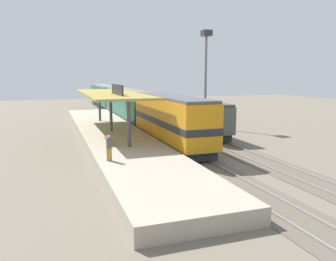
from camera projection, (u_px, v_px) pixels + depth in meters
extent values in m
plane|color=#706656|center=(173.00, 136.00, 36.18)|extent=(120.00, 120.00, 0.00)
cube|color=#5F5649|center=(155.00, 137.00, 35.53)|extent=(3.20, 110.00, 0.04)
cube|color=gray|center=(149.00, 137.00, 35.28)|extent=(0.10, 110.00, 0.16)
cube|color=gray|center=(162.00, 136.00, 35.75)|extent=(0.10, 110.00, 0.16)
cube|color=#5F5649|center=(196.00, 134.00, 37.02)|extent=(3.20, 110.00, 0.04)
cube|color=gray|center=(189.00, 134.00, 36.78)|extent=(0.10, 110.00, 0.16)
cube|color=gray|center=(202.00, 133.00, 37.24)|extent=(0.10, 110.00, 0.16)
cube|color=#A89E89|center=(112.00, 135.00, 33.96)|extent=(6.00, 44.00, 0.90)
cylinder|color=#47474C|center=(129.00, 124.00, 26.14)|extent=(0.28, 0.28, 3.60)
cylinder|color=#47474C|center=(111.00, 113.00, 33.60)|extent=(0.28, 0.28, 3.60)
cylinder|color=#47474C|center=(100.00, 106.00, 41.05)|extent=(0.28, 0.28, 3.60)
cube|color=#A38E3D|center=(110.00, 94.00, 33.29)|extent=(5.20, 18.00, 0.20)
cube|color=black|center=(117.00, 90.00, 29.84)|extent=(0.12, 4.80, 0.90)
cylinder|color=#333338|center=(110.00, 143.00, 26.64)|extent=(0.07, 0.07, 0.42)
cylinder|color=#333338|center=(107.00, 140.00, 27.85)|extent=(0.07, 0.07, 0.42)
cube|color=brown|center=(108.00, 139.00, 27.20)|extent=(0.44, 1.70, 0.08)
cube|color=#28282D|center=(171.00, 140.00, 30.99)|extent=(2.60, 13.60, 0.70)
cube|color=orange|center=(171.00, 118.00, 30.64)|extent=(2.90, 14.40, 3.50)
cube|color=#515156|center=(171.00, 97.00, 30.34)|extent=(2.78, 14.11, 0.24)
cube|color=#282828|center=(171.00, 120.00, 30.69)|extent=(2.93, 14.43, 0.56)
cube|color=#28282D|center=(128.00, 117.00, 47.76)|extent=(2.60, 19.20, 0.70)
cube|color=#2D6B56|center=(128.00, 103.00, 47.43)|extent=(2.90, 20.00, 3.30)
cube|color=slate|center=(127.00, 90.00, 47.14)|extent=(2.78, 19.60, 0.24)
cube|color=#28282D|center=(105.00, 105.00, 67.14)|extent=(2.60, 19.20, 0.70)
cube|color=#2D6B56|center=(105.00, 95.00, 66.81)|extent=(2.90, 20.00, 3.30)
cube|color=slate|center=(104.00, 86.00, 66.52)|extent=(2.78, 19.60, 0.24)
cube|color=#28282D|center=(196.00, 130.00, 36.85)|extent=(2.50, 11.20, 0.70)
cube|color=#4C564C|center=(196.00, 115.00, 36.59)|extent=(2.80, 12.00, 2.60)
cube|color=#3D453D|center=(196.00, 102.00, 36.36)|extent=(2.69, 11.76, 0.24)
cylinder|color=slate|center=(206.00, 83.00, 41.27)|extent=(0.28, 0.28, 11.00)
cube|color=#333338|center=(206.00, 33.00, 40.32)|extent=(1.10, 1.10, 0.70)
cylinder|color=olive|center=(108.00, 155.00, 22.00)|extent=(0.16, 0.16, 0.84)
cylinder|color=olive|center=(111.00, 154.00, 22.06)|extent=(0.16, 0.16, 0.84)
cylinder|color=#4C4C51|center=(109.00, 143.00, 21.91)|extent=(0.34, 0.34, 0.64)
sphere|color=tan|center=(109.00, 137.00, 21.84)|extent=(0.23, 0.23, 0.23)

